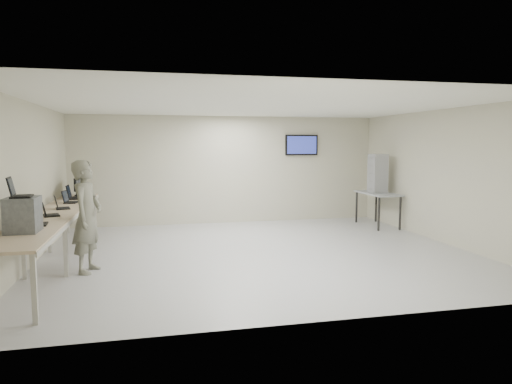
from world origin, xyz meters
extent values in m
cube|color=silver|center=(0.00, 0.00, 0.00)|extent=(8.00, 7.00, 0.01)
cube|color=white|center=(0.00, 0.00, 2.80)|extent=(8.00, 7.00, 0.01)
cube|color=beige|center=(0.00, 3.50, 1.40)|extent=(8.00, 0.01, 2.80)
cube|color=beige|center=(0.00, -3.50, 1.40)|extent=(8.00, 0.01, 2.80)
cube|color=beige|center=(-4.00, 0.00, 1.40)|extent=(0.01, 7.00, 2.80)
cube|color=beige|center=(4.00, 0.00, 1.40)|extent=(0.01, 7.00, 2.80)
cube|color=#272626|center=(2.00, 3.48, 2.05)|extent=(0.15, 0.04, 0.15)
cube|color=black|center=(2.00, 3.44, 2.05)|extent=(0.90, 0.06, 0.55)
cube|color=navy|center=(2.00, 3.40, 2.05)|extent=(0.82, 0.01, 0.47)
cube|color=#D6B590|center=(-3.60, 0.00, 0.88)|extent=(0.75, 6.00, 0.04)
cube|color=#B5B2A6|center=(-3.23, 0.00, 0.85)|extent=(0.02, 6.00, 0.06)
cube|color=#B5B2A6|center=(-3.30, -2.85, 0.43)|extent=(0.06, 0.06, 0.86)
cube|color=#B5B2A6|center=(-3.90, -0.90, 0.43)|extent=(0.06, 0.06, 0.86)
cube|color=#B5B2A6|center=(-3.30, -0.90, 0.43)|extent=(0.06, 0.06, 0.86)
cube|color=#B5B2A6|center=(-3.90, 0.90, 0.43)|extent=(0.06, 0.06, 0.86)
cube|color=#B5B2A6|center=(-3.30, 0.90, 0.43)|extent=(0.06, 0.06, 0.86)
cube|color=#B5B2A6|center=(-3.90, 2.85, 0.43)|extent=(0.06, 0.06, 0.86)
cube|color=#B5B2A6|center=(-3.30, 2.85, 0.43)|extent=(0.06, 0.06, 0.86)
cube|color=slate|center=(-3.65, -1.80, 1.14)|extent=(0.40, 0.45, 0.47)
cube|color=black|center=(-3.65, -1.80, 1.38)|extent=(0.29, 0.38, 0.02)
cube|color=black|center=(-3.78, -1.80, 1.52)|extent=(0.10, 0.34, 0.25)
cube|color=black|center=(-3.76, -1.80, 1.52)|extent=(0.08, 0.29, 0.21)
cube|color=black|center=(-3.59, -1.28, 0.91)|extent=(0.28, 0.36, 0.02)
cube|color=black|center=(-3.71, -1.28, 1.04)|extent=(0.10, 0.33, 0.24)
cube|color=black|center=(-3.70, -1.28, 1.04)|extent=(0.08, 0.29, 0.20)
cube|color=black|center=(-3.58, -0.39, 0.91)|extent=(0.32, 0.38, 0.02)
cube|color=black|center=(-3.70, -0.39, 1.04)|extent=(0.15, 0.32, 0.23)
cube|color=black|center=(-3.69, -0.39, 1.04)|extent=(0.12, 0.27, 0.20)
cube|color=black|center=(-3.55, 0.44, 0.91)|extent=(0.30, 0.37, 0.02)
cube|color=black|center=(-3.67, 0.44, 1.04)|extent=(0.13, 0.31, 0.23)
cube|color=black|center=(-3.66, 0.44, 1.04)|extent=(0.10, 0.27, 0.19)
cube|color=black|center=(-3.55, 1.31, 0.91)|extent=(0.27, 0.35, 0.02)
cube|color=black|center=(-3.67, 1.31, 1.04)|extent=(0.10, 0.31, 0.23)
cube|color=black|center=(-3.65, 1.31, 1.04)|extent=(0.08, 0.27, 0.19)
cube|color=black|center=(-3.57, 2.00, 0.91)|extent=(0.28, 0.39, 0.02)
cube|color=black|center=(-3.71, 2.00, 1.06)|extent=(0.08, 0.37, 0.28)
cube|color=black|center=(-3.69, 2.00, 1.06)|extent=(0.06, 0.32, 0.23)
cylinder|color=black|center=(-3.60, 2.35, 0.91)|extent=(0.19, 0.19, 0.01)
cube|color=black|center=(-3.60, 2.35, 0.99)|extent=(0.04, 0.03, 0.15)
cube|color=black|center=(-3.60, 2.35, 1.18)|extent=(0.05, 0.43, 0.29)
cube|color=black|center=(-3.57, 2.35, 1.18)|extent=(0.00, 0.40, 0.25)
cylinder|color=black|center=(-3.60, 2.68, 0.91)|extent=(0.21, 0.21, 0.02)
cube|color=black|center=(-3.60, 2.68, 1.00)|extent=(0.04, 0.03, 0.17)
cube|color=black|center=(-3.60, 2.68, 1.21)|extent=(0.05, 0.48, 0.32)
cube|color=black|center=(-3.57, 2.68, 1.21)|extent=(0.00, 0.44, 0.27)
imported|color=#5D6355|center=(-2.99, -0.67, 0.91)|extent=(0.60, 0.76, 1.82)
cube|color=#96999D|center=(3.60, 2.12, 0.83)|extent=(0.66, 1.42, 0.04)
cube|color=#272626|center=(3.32, 1.51, 0.41)|extent=(0.04, 0.04, 0.82)
cube|color=#272626|center=(3.32, 2.74, 0.41)|extent=(0.04, 0.04, 0.82)
cube|color=#272626|center=(3.88, 1.51, 0.41)|extent=(0.04, 0.04, 0.82)
cube|color=#272626|center=(3.88, 2.74, 0.41)|extent=(0.04, 0.04, 0.82)
cube|color=#A8AAAF|center=(3.58, 2.12, 0.95)|extent=(0.37, 0.41, 0.19)
cube|color=#A8AAAF|center=(3.58, 2.12, 1.15)|extent=(0.37, 0.41, 0.19)
cube|color=#A8AAAF|center=(3.58, 2.12, 1.34)|extent=(0.37, 0.41, 0.19)
cube|color=#A8AAAF|center=(3.58, 2.12, 1.54)|extent=(0.37, 0.41, 0.19)
cube|color=#A8AAAF|center=(3.58, 2.12, 1.73)|extent=(0.37, 0.41, 0.19)
camera|label=1|loc=(-1.95, -8.36, 2.07)|focal=32.00mm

